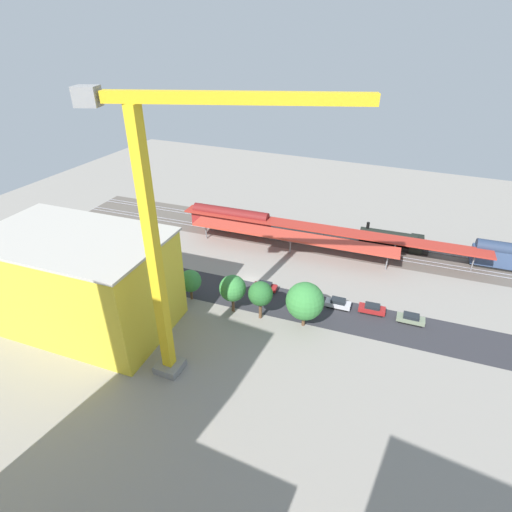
{
  "coord_description": "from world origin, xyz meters",
  "views": [
    {
      "loc": [
        -27.52,
        60.76,
        43.76
      ],
      "look_at": [
        -0.73,
        -1.36,
        4.98
      ],
      "focal_mm": 28.17,
      "sensor_mm": 36.0,
      "label": 1
    }
  ],
  "objects": [
    {
      "name": "box_truck_1",
      "position": [
        22.32,
        9.14,
        1.57
      ],
      "size": [
        8.47,
        2.59,
        3.19
      ],
      "color": "black",
      "rests_on": "ground"
    },
    {
      "name": "rail_bed",
      "position": [
        0.0,
        -22.03,
        0.0
      ],
      "size": [
        109.86,
        20.31,
        0.01
      ],
      "primitive_type": "cube",
      "rotation": [
        0.0,
        0.0,
        0.06
      ],
      "color": "#5B544C",
      "rests_on": "ground"
    },
    {
      "name": "traffic_light",
      "position": [
        22.66,
        0.54,
        4.67
      ],
      "size": [
        0.5,
        0.36,
        7.11
      ],
      "color": "#333333",
      "rests_on": "ground"
    },
    {
      "name": "construction_roof_slab",
      "position": [
        19.83,
        22.39,
        16.05
      ],
      "size": [
        29.88,
        18.86,
        0.4
      ],
      "primitive_type": "cube",
      "rotation": [
        0.0,
        0.0,
        0.06
      ],
      "color": "#B7B2A8",
      "rests_on": "construction_building"
    },
    {
      "name": "construction_building",
      "position": [
        19.83,
        22.39,
        7.92
      ],
      "size": [
        29.24,
        18.23,
        15.85
      ],
      "primitive_type": "cube",
      "rotation": [
        0.0,
        0.0,
        0.06
      ],
      "color": "yellow",
      "rests_on": "ground"
    },
    {
      "name": "street_tree_3",
      "position": [
        -13.86,
        8.99,
        4.94
      ],
      "size": [
        6.29,
        6.29,
        8.1
      ],
      "color": "brown",
      "rests_on": "ground"
    },
    {
      "name": "box_truck_0",
      "position": [
        20.15,
        7.06,
        1.74
      ],
      "size": [
        8.33,
        2.9,
        3.55
      ],
      "color": "black",
      "rests_on": "ground"
    },
    {
      "name": "track_rails",
      "position": [
        0.0,
        -22.03,
        0.18
      ],
      "size": [
        109.07,
        13.9,
        0.12
      ],
      "color": "#9E9EA8",
      "rests_on": "ground"
    },
    {
      "name": "street_tree_0",
      "position": [
        -1.32,
        10.16,
        4.8
      ],
      "size": [
        4.62,
        4.62,
        7.14
      ],
      "color": "brown",
      "rests_on": "ground"
    },
    {
      "name": "parked_car_0",
      "position": [
        -30.35,
        1.12,
        0.71
      ],
      "size": [
        4.66,
        2.01,
        1.61
      ],
      "color": "black",
      "rests_on": "ground"
    },
    {
      "name": "street_tree_2",
      "position": [
        7.31,
        9.96,
        3.93
      ],
      "size": [
        4.04,
        4.04,
        5.97
      ],
      "color": "brown",
      "rests_on": "ground"
    },
    {
      "name": "tower_crane",
      "position": [
        -1.6,
        25.44,
        23.34
      ],
      "size": [
        29.04,
        11.52,
        38.63
      ],
      "color": "gray",
      "rests_on": "ground"
    },
    {
      "name": "platform_canopy_near",
      "position": [
        -3.67,
        -13.59,
        4.23
      ],
      "size": [
        45.83,
        6.96,
        4.49
      ],
      "color": "#C63D2D",
      "rests_on": "ground"
    },
    {
      "name": "street_tree_4",
      "position": [
        -6.47,
        10.04,
        5.0
      ],
      "size": [
        4.19,
        4.19,
        7.14
      ],
      "color": "brown",
      "rests_on": "ground"
    },
    {
      "name": "street_asphalt",
      "position": [
        0.0,
        4.96,
        0.0
      ],
      "size": [
        109.57,
        15.16,
        0.01
      ],
      "primitive_type": "cube",
      "rotation": [
        0.0,
        0.0,
        0.06
      ],
      "color": "#2D2D33",
      "rests_on": "ground"
    },
    {
      "name": "locomotive",
      "position": [
        -24.29,
        -25.11,
        1.94
      ],
      "size": [
        15.23,
        3.84,
        5.37
      ],
      "color": "black",
      "rests_on": "ground"
    },
    {
      "name": "parked_car_2",
      "position": [
        -18.03,
        1.8,
        0.77
      ],
      "size": [
        4.57,
        2.03,
        1.73
      ],
      "color": "black",
      "rests_on": "ground"
    },
    {
      "name": "street_tree_1",
      "position": [
        32.66,
        9.4,
        4.58
      ],
      "size": [
        4.05,
        4.05,
        6.63
      ],
      "color": "brown",
      "rests_on": "ground"
    },
    {
      "name": "platform_canopy_far",
      "position": [
        -9.51,
        -19.79,
        4.2
      ],
      "size": [
        68.86,
        7.99,
        4.41
      ],
      "color": "#A82D23",
      "rests_on": "ground"
    },
    {
      "name": "ground_plane",
      "position": [
        0.0,
        0.0,
        0.0
      ],
      "size": [
        174.78,
        174.78,
        0.0
      ],
      "primitive_type": "plane",
      "color": "gray",
      "rests_on": "ground"
    },
    {
      "name": "parked_car_4",
      "position": [
        -4.04,
        1.99,
        0.72
      ],
      "size": [
        4.67,
        2.18,
        1.62
      ],
      "color": "black",
      "rests_on": "ground"
    },
    {
      "name": "parked_car_3",
      "position": [
        -11.49,
        1.59,
        0.76
      ],
      "size": [
        4.23,
        2.01,
        1.71
      ],
      "color": "black",
      "rests_on": "ground"
    },
    {
      "name": "parked_car_1",
      "position": [
        -23.87,
        1.01,
        0.76
      ],
      "size": [
        4.67,
        2.2,
        1.68
      ],
      "color": "black",
      "rests_on": "ground"
    },
    {
      "name": "freight_coach_far",
      "position": [
        13.6,
        -18.95,
        3.03
      ],
      "size": [
        20.02,
        4.06,
        5.77
      ],
      "color": "black",
      "rests_on": "ground"
    }
  ]
}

